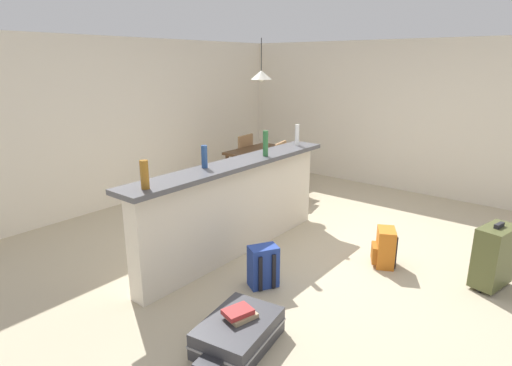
{
  "coord_description": "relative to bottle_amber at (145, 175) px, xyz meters",
  "views": [
    {
      "loc": [
        -4.0,
        -2.54,
        2.15
      ],
      "look_at": [
        -0.07,
        0.61,
        0.68
      ],
      "focal_mm": 29.37,
      "sensor_mm": 36.0,
      "label": 1
    }
  ],
  "objects": [
    {
      "name": "bottle_green",
      "position": [
        1.69,
        -0.02,
        0.02
      ],
      "size": [
        0.06,
        0.06,
        0.3
      ],
      "primitive_type": "cylinder",
      "color": "#2D6B38",
      "rests_on": "bar_countertop"
    },
    {
      "name": "dining_chair_far_side",
      "position": [
        3.34,
        1.78,
        -0.7
      ],
      "size": [
        0.43,
        0.43,
        0.93
      ],
      "color": "#9E754C",
      "rests_on": "ground_plane"
    },
    {
      "name": "pendant_lamp",
      "position": [
        3.25,
        1.27,
        0.73
      ],
      "size": [
        0.34,
        0.34,
        0.67
      ],
      "color": "black"
    },
    {
      "name": "dining_table",
      "position": [
        3.24,
        1.24,
        -0.57
      ],
      "size": [
        1.1,
        0.8,
        0.74
      ],
      "color": "#4C331E",
      "rests_on": "ground_plane"
    },
    {
      "name": "suitcase_upright_olive",
      "position": [
        2.23,
        -2.41,
        -0.88
      ],
      "size": [
        0.48,
        0.34,
        0.67
      ],
      "color": "#51562D",
      "rests_on": "ground_plane"
    },
    {
      "name": "bottle_blue",
      "position": [
        0.85,
        0.13,
        -0.01
      ],
      "size": [
        0.06,
        0.06,
        0.24
      ],
      "primitive_type": "cylinder",
      "color": "#284C89",
      "rests_on": "bar_countertop"
    },
    {
      "name": "wall_back",
      "position": [
        1.89,
        2.66,
        0.04
      ],
      "size": [
        6.6,
        0.1,
        2.5
      ],
      "primitive_type": "cube",
      "color": "silver",
      "rests_on": "ground_plane"
    },
    {
      "name": "wall_right",
      "position": [
        4.94,
        -0.09,
        0.04
      ],
      "size": [
        0.1,
        6.0,
        2.5
      ],
      "primitive_type": "cube",
      "color": "silver",
      "rests_on": "ground_plane"
    },
    {
      "name": "bottle_amber",
      "position": [
        0.0,
        0.0,
        0.0
      ],
      "size": [
        0.07,
        0.07,
        0.25
      ],
      "primitive_type": "cylinder",
      "color": "#9E661E",
      "rests_on": "bar_countertop"
    },
    {
      "name": "suitcase_flat_charcoal",
      "position": [
        -0.0,
        -1.06,
        -1.1
      ],
      "size": [
        0.87,
        0.6,
        0.22
      ],
      "color": "#38383D",
      "rests_on": "ground_plane"
    },
    {
      "name": "backpack_blue",
      "position": [
        0.84,
        -0.64,
        -1.01
      ],
      "size": [
        0.33,
        0.32,
        0.42
      ],
      "color": "#233D93",
      "rests_on": "ground_plane"
    },
    {
      "name": "partition_half_wall",
      "position": [
        1.25,
        0.05,
        -0.69
      ],
      "size": [
        2.8,
        0.2,
        1.04
      ],
      "primitive_type": "cube",
      "color": "silver",
      "rests_on": "ground_plane"
    },
    {
      "name": "bar_countertop",
      "position": [
        1.25,
        0.05,
        -0.15
      ],
      "size": [
        2.96,
        0.4,
        0.05
      ],
      "primitive_type": "cube",
      "color": "#4C4C51",
      "rests_on": "partition_half_wall"
    },
    {
      "name": "dining_chair_near_partition",
      "position": [
        3.2,
        0.73,
        -0.7
      ],
      "size": [
        0.48,
        0.48,
        0.93
      ],
      "color": "#9E754C",
      "rests_on": "ground_plane"
    },
    {
      "name": "bottle_white",
      "position": [
        2.46,
        0.06,
        0.01
      ],
      "size": [
        0.06,
        0.06,
        0.28
      ],
      "primitive_type": "cylinder",
      "color": "silver",
      "rests_on": "bar_countertop"
    },
    {
      "name": "ground_plane",
      "position": [
        1.89,
        -0.39,
        -1.24
      ],
      "size": [
        13.0,
        13.0,
        0.05
      ],
      "primitive_type": "cube",
      "color": "#BCAD8E"
    },
    {
      "name": "backpack_orange",
      "position": [
        2.01,
        -1.41,
        -1.01
      ],
      "size": [
        0.33,
        0.32,
        0.42
      ],
      "color": "orange",
      "rests_on": "ground_plane"
    },
    {
      "name": "book_stack",
      "position": [
        0.03,
        -1.04,
        -0.96
      ],
      "size": [
        0.27,
        0.24,
        0.07
      ],
      "color": "tan",
      "rests_on": "suitcase_flat_charcoal"
    }
  ]
}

